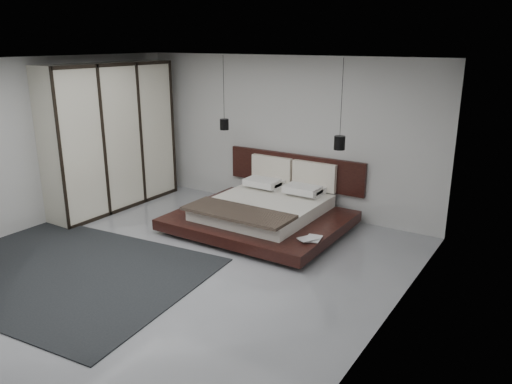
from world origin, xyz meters
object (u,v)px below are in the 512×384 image
Objects in this scene: lattice_screen at (145,129)px; rug at (60,270)px; bed at (264,211)px; wardrobe at (111,137)px; pendant_right at (340,143)px; pendant_left at (224,124)px.

lattice_screen is 4.13m from rug.
lattice_screen is 3.43m from bed.
wardrobe is 3.13m from rug.
pendant_left is at bearing -180.00° from pendant_right.
pendant_left reaches higher than bed.
rug is at bearing -58.10° from wardrobe.
rug is at bearing -96.14° from pendant_left.
pendant_left is at bearing 83.86° from rug.
pendant_right is (4.35, -0.12, 0.21)m from lattice_screen.
pendant_right is at bearing 13.59° from wardrobe.
lattice_screen is at bearing 176.85° from pendant_left.
pendant_left is 0.93× the size of pendant_right.
bed is at bearing 10.77° from wardrobe.
pendant_right reaches higher than rug.
rug is (1.50, -2.41, -1.33)m from wardrobe.
pendant_left and pendant_right have the same top height.
pendant_right is 4.54m from rug.
rug is (-1.48, -2.97, -0.28)m from bed.
pendant_left reaches higher than lattice_screen.
wardrobe is 0.70× the size of rug.
lattice_screen is at bearing 178.47° from pendant_right.
bed is 1.00× the size of wardrobe.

